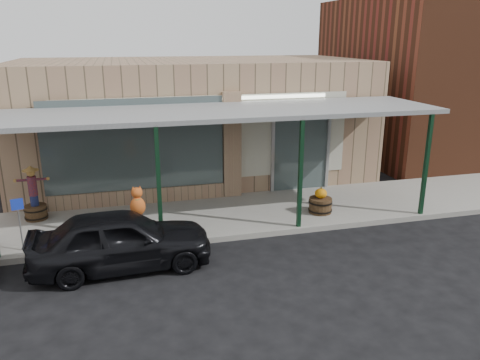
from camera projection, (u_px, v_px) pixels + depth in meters
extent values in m
plane|color=black|center=(256.00, 278.00, 10.02)|extent=(120.00, 120.00, 0.00)
cube|color=gray|center=(220.00, 216.00, 13.33)|extent=(40.00, 3.20, 0.15)
cube|color=#9C7F5F|center=(193.00, 119.00, 16.99)|extent=(12.00, 6.00, 4.20)
cube|color=#455354|center=(135.00, 147.00, 13.60)|extent=(5.20, 0.06, 2.80)
cube|color=#455354|center=(300.00, 149.00, 15.10)|extent=(1.80, 0.06, 2.80)
cube|color=#9C7F5F|center=(232.00, 147.00, 14.41)|extent=(0.55, 0.30, 3.40)
cube|color=#9C7F5F|center=(139.00, 196.00, 14.10)|extent=(5.20, 0.30, 0.50)
cube|color=#B3B19F|center=(209.00, 138.00, 14.22)|extent=(9.00, 0.02, 2.60)
cube|color=white|center=(208.00, 99.00, 13.84)|extent=(7.50, 0.03, 0.10)
cube|color=slate|center=(219.00, 112.00, 12.46)|extent=(12.00, 3.00, 0.12)
cube|color=black|center=(159.00, 186.00, 11.12)|extent=(0.10, 0.10, 2.95)
cube|color=black|center=(300.00, 176.00, 11.99)|extent=(0.10, 0.10, 2.95)
cube|color=black|center=(426.00, 166.00, 12.88)|extent=(0.10, 0.10, 2.95)
cube|color=brown|center=(479.00, 77.00, 20.71)|extent=(12.00, 8.00, 6.50)
cylinder|color=#4C311E|center=(36.00, 212.00, 12.84)|extent=(0.75, 0.75, 0.39)
cylinder|color=navy|center=(34.00, 200.00, 12.74)|extent=(0.28, 0.28, 0.29)
cylinder|color=maroon|center=(32.00, 186.00, 12.62)|extent=(0.30, 0.30, 0.54)
sphere|color=#B07D43|center=(31.00, 173.00, 12.51)|extent=(0.21, 0.21, 0.21)
cone|color=#B07D43|center=(30.00, 168.00, 12.48)|extent=(0.35, 0.35, 0.14)
cylinder|color=#4C311E|center=(320.00, 205.00, 13.32)|extent=(0.71, 0.71, 0.43)
ellipsoid|color=orange|center=(321.00, 193.00, 13.21)|extent=(0.34, 0.34, 0.28)
cylinder|color=#4C471E|center=(321.00, 188.00, 13.16)|extent=(0.04, 0.04, 0.06)
cylinder|color=gray|center=(21.00, 230.00, 10.86)|extent=(0.04, 0.04, 1.01)
cube|color=#1831B8|center=(17.00, 204.00, 10.67)|extent=(0.26, 0.09, 0.26)
imported|color=black|center=(121.00, 240.00, 10.31)|extent=(4.00, 1.73, 1.34)
ellipsoid|color=#CF5E24|center=(138.00, 206.00, 11.17)|extent=(0.37, 0.31, 0.47)
sphere|color=#CF5E24|center=(137.00, 193.00, 11.11)|extent=(0.27, 0.27, 0.27)
cylinder|color=#1C803B|center=(137.00, 199.00, 11.11)|extent=(0.18, 0.18, 0.02)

